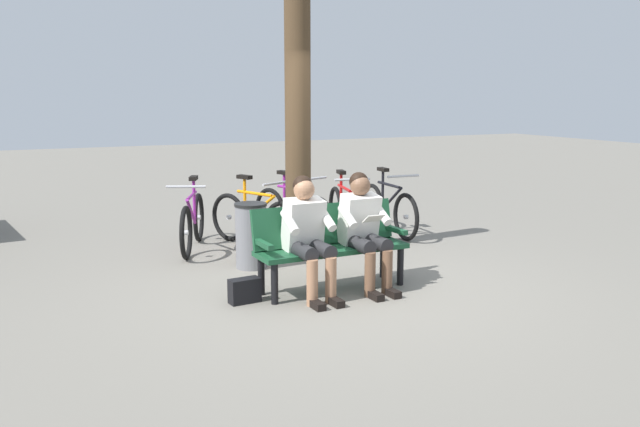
{
  "coord_description": "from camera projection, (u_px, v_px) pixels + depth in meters",
  "views": [
    {
      "loc": [
        3.07,
        6.0,
        2.01
      ],
      "look_at": [
        0.09,
        -0.27,
        0.75
      ],
      "focal_mm": 37.64,
      "sensor_mm": 36.0,
      "label": 1
    }
  ],
  "objects": [
    {
      "name": "person_reading",
      "position": [
        364.0,
        225.0,
        6.88
      ],
      "size": [
        0.5,
        0.77,
        1.2
      ],
      "rotation": [
        0.0,
        0.0,
        0.03
      ],
      "color": "white",
      "rests_on": "ground"
    },
    {
      "name": "bicycle_orange",
      "position": [
        255.0,
        220.0,
        8.8
      ],
      "size": [
        0.76,
        1.56,
        0.94
      ],
      "rotation": [
        0.0,
        0.0,
        1.99
      ],
      "color": "black",
      "rests_on": "ground"
    },
    {
      "name": "bicycle_blue",
      "position": [
        388.0,
        209.0,
        9.61
      ],
      "size": [
        0.48,
        1.68,
        0.94
      ],
      "rotation": [
        0.0,
        0.0,
        1.52
      ],
      "color": "black",
      "rests_on": "ground"
    },
    {
      "name": "handbag",
      "position": [
        245.0,
        291.0,
        6.47
      ],
      "size": [
        0.31,
        0.17,
        0.24
      ],
      "primitive_type": "cube",
      "rotation": [
        0.0,
        0.0,
        0.1
      ],
      "color": "black",
      "rests_on": "ground"
    },
    {
      "name": "bicycle_black",
      "position": [
        193.0,
        222.0,
        8.62
      ],
      "size": [
        0.76,
        1.56,
        0.94
      ],
      "rotation": [
        0.0,
        0.0,
        1.16
      ],
      "color": "black",
      "rests_on": "ground"
    },
    {
      "name": "tree_trunk",
      "position": [
        298.0,
        115.0,
        8.05
      ],
      "size": [
        0.31,
        0.31,
        3.48
      ],
      "primitive_type": "cylinder",
      "color": "#4C3823",
      "rests_on": "ground"
    },
    {
      "name": "bicycle_purple",
      "position": [
        344.0,
        213.0,
        9.28
      ],
      "size": [
        0.55,
        1.65,
        0.94
      ],
      "rotation": [
        0.0,
        0.0,
        1.34
      ],
      "color": "black",
      "rests_on": "ground"
    },
    {
      "name": "litter_bin",
      "position": [
        251.0,
        236.0,
        7.73
      ],
      "size": [
        0.37,
        0.37,
        0.76
      ],
      "color": "slate",
      "rests_on": "ground"
    },
    {
      "name": "bench",
      "position": [
        329.0,
        240.0,
        6.91
      ],
      "size": [
        1.61,
        0.52,
        0.87
      ],
      "rotation": [
        0.0,
        0.0,
        0.03
      ],
      "color": "#194C2D",
      "rests_on": "ground"
    },
    {
      "name": "bicycle_red",
      "position": [
        293.0,
        213.0,
        9.27
      ],
      "size": [
        0.63,
        1.62,
        0.94
      ],
      "rotation": [
        0.0,
        0.0,
        1.87
      ],
      "color": "black",
      "rests_on": "ground"
    },
    {
      "name": "person_companion",
      "position": [
        308.0,
        231.0,
        6.59
      ],
      "size": [
        0.5,
        0.77,
        1.2
      ],
      "rotation": [
        0.0,
        0.0,
        0.03
      ],
      "color": "white",
      "rests_on": "ground"
    },
    {
      "name": "ground_plane",
      "position": [
        339.0,
        288.0,
        6.99
      ],
      "size": [
        40.0,
        40.0,
        0.0
      ],
      "primitive_type": "plane",
      "color": "slate"
    }
  ]
}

